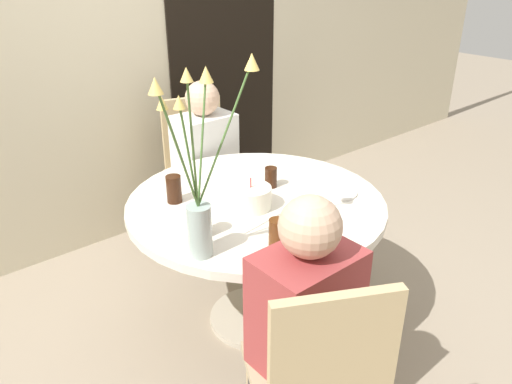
{
  "coord_description": "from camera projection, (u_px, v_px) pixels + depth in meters",
  "views": [
    {
      "loc": [
        -1.34,
        -1.59,
        1.75
      ],
      "look_at": [
        0.0,
        0.0,
        0.75
      ],
      "focal_mm": 35.0,
      "sensor_mm": 36.0,
      "label": 1
    }
  ],
  "objects": [
    {
      "name": "drink_glass_1",
      "position": [
        201.0,
        221.0,
        2.01
      ],
      "size": [
        0.08,
        0.08,
        0.13
      ],
      "color": "black",
      "rests_on": "dining_table"
    },
    {
      "name": "drink_glass_0",
      "position": [
        174.0,
        189.0,
        2.28
      ],
      "size": [
        0.07,
        0.07,
        0.13
      ],
      "color": "#33190C",
      "rests_on": "dining_table"
    },
    {
      "name": "dining_table",
      "position": [
        256.0,
        224.0,
        2.38
      ],
      "size": [
        1.2,
        1.2,
        0.71
      ],
      "color": "silver",
      "rests_on": "ground_plane"
    },
    {
      "name": "chair_near_front",
      "position": [
        198.0,
        163.0,
        3.18
      ],
      "size": [
        0.5,
        0.5,
        0.94
      ],
      "rotation": [
        0.0,
        0.0,
        -0.29
      ],
      "color": "tan",
      "rests_on": "ground_plane"
    },
    {
      "name": "drink_glass_3",
      "position": [
        277.0,
        233.0,
        1.94
      ],
      "size": [
        0.07,
        0.07,
        0.11
      ],
      "color": "#51280F",
      "rests_on": "dining_table"
    },
    {
      "name": "person_boy",
      "position": [
        304.0,
        348.0,
        1.72
      ],
      "size": [
        0.34,
        0.24,
        1.1
      ],
      "color": "#383333",
      "rests_on": "ground_plane"
    },
    {
      "name": "person_guest",
      "position": [
        206.0,
        175.0,
        3.06
      ],
      "size": [
        0.34,
        0.24,
        1.1
      ],
      "color": "#383333",
      "rests_on": "ground_plane"
    },
    {
      "name": "doorway_panel",
      "position": [
        225.0,
        66.0,
        3.51
      ],
      "size": [
        0.9,
        0.01,
        2.05
      ],
      "color": "black",
      "rests_on": "ground_plane"
    },
    {
      "name": "ground_plane",
      "position": [
        256.0,
        319.0,
        2.63
      ],
      "size": [
        16.0,
        16.0,
        0.0
      ],
      "primitive_type": "plane",
      "color": "gray"
    },
    {
      "name": "flower_vase",
      "position": [
        200.0,
        194.0,
        1.79
      ],
      "size": [
        0.42,
        0.21,
        0.74
      ],
      "color": "#9EB2AD",
      "rests_on": "dining_table"
    },
    {
      "name": "drink_glass_2",
      "position": [
        271.0,
        177.0,
        2.44
      ],
      "size": [
        0.06,
        0.06,
        0.1
      ],
      "color": "#33190C",
      "rests_on": "dining_table"
    },
    {
      "name": "birthday_cake",
      "position": [
        251.0,
        197.0,
        2.24
      ],
      "size": [
        0.19,
        0.19,
        0.15
      ],
      "color": "white",
      "rests_on": "dining_table"
    },
    {
      "name": "chair_far_back",
      "position": [
        319.0,
        378.0,
        1.58
      ],
      "size": [
        0.54,
        0.54,
        0.94
      ],
      "rotation": [
        0.0,
        0.0,
        2.66
      ],
      "color": "tan",
      "rests_on": "ground_plane"
    },
    {
      "name": "wall_back",
      "position": [
        116.0,
        36.0,
        2.96
      ],
      "size": [
        8.0,
        0.05,
        2.6
      ],
      "color": "beige",
      "rests_on": "ground_plane"
    },
    {
      "name": "side_plate",
      "position": [
        339.0,
        193.0,
        2.38
      ],
      "size": [
        0.17,
        0.17,
        0.01
      ],
      "color": "silver",
      "rests_on": "dining_table"
    }
  ]
}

